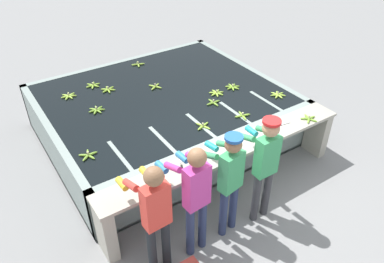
{
  "coord_description": "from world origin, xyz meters",
  "views": [
    {
      "loc": [
        -2.83,
        -3.05,
        4.2
      ],
      "look_at": [
        0.0,
        1.21,
        0.62
      ],
      "focal_mm": 35.0,
      "sensor_mm": 36.0,
      "label": 1
    }
  ],
  "objects_px": {
    "banana_bunch_floating_1": "(217,93)",
    "knife_1": "(181,164)",
    "banana_bunch_floating_5": "(108,89)",
    "banana_bunch_floating_10": "(138,64)",
    "banana_bunch_floating_12": "(69,96)",
    "banana_bunch_floating_11": "(155,87)",
    "banana_bunch_ledge_1": "(309,119)",
    "worker_0": "(155,211)",
    "worker_1": "(195,192)",
    "banana_bunch_ledge_0": "(154,176)",
    "banana_bunch_floating_9": "(93,85)",
    "banana_bunch_floating_6": "(242,116)",
    "knife_0": "(278,125)",
    "banana_bunch_floating_8": "(213,103)",
    "worker_2": "(229,176)",
    "worker_3": "(264,160)",
    "banana_bunch_floating_2": "(278,95)",
    "banana_bunch_floating_4": "(97,110)",
    "banana_bunch_floating_3": "(88,155)",
    "banana_bunch_floating_0": "(203,126)",
    "banana_bunch_floating_7": "(233,87)"
  },
  "relations": [
    {
      "from": "banana_bunch_floating_1",
      "to": "knife_1",
      "type": "relative_size",
      "value": 0.85
    },
    {
      "from": "banana_bunch_floating_5",
      "to": "banana_bunch_floating_10",
      "type": "relative_size",
      "value": 1.02
    },
    {
      "from": "banana_bunch_floating_10",
      "to": "banana_bunch_floating_12",
      "type": "relative_size",
      "value": 0.99
    },
    {
      "from": "banana_bunch_floating_10",
      "to": "banana_bunch_floating_11",
      "type": "bearing_deg",
      "value": -99.62
    },
    {
      "from": "banana_bunch_floating_11",
      "to": "banana_bunch_ledge_1",
      "type": "relative_size",
      "value": 0.93
    },
    {
      "from": "worker_0",
      "to": "worker_1",
      "type": "height_order",
      "value": "worker_1"
    },
    {
      "from": "worker_1",
      "to": "banana_bunch_floating_10",
      "type": "height_order",
      "value": "worker_1"
    },
    {
      "from": "banana_bunch_ledge_0",
      "to": "banana_bunch_floating_11",
      "type": "bearing_deg",
      "value": 60.83
    },
    {
      "from": "banana_bunch_floating_9",
      "to": "banana_bunch_floating_12",
      "type": "bearing_deg",
      "value": -164.55
    },
    {
      "from": "banana_bunch_floating_6",
      "to": "knife_0",
      "type": "relative_size",
      "value": 0.8
    },
    {
      "from": "banana_bunch_floating_6",
      "to": "banana_bunch_floating_8",
      "type": "bearing_deg",
      "value": 103.94
    },
    {
      "from": "banana_bunch_ledge_1",
      "to": "knife_1",
      "type": "bearing_deg",
      "value": 175.35
    },
    {
      "from": "banana_bunch_floating_9",
      "to": "worker_2",
      "type": "bearing_deg",
      "value": -81.97
    },
    {
      "from": "worker_0",
      "to": "worker_2",
      "type": "relative_size",
      "value": 1.03
    },
    {
      "from": "banana_bunch_floating_8",
      "to": "banana_bunch_floating_11",
      "type": "xyz_separation_m",
      "value": [
        -0.56,
        1.07,
        0.0
      ]
    },
    {
      "from": "banana_bunch_ledge_0",
      "to": "knife_0",
      "type": "relative_size",
      "value": 0.8
    },
    {
      "from": "worker_0",
      "to": "banana_bunch_floating_6",
      "type": "height_order",
      "value": "worker_0"
    },
    {
      "from": "worker_3",
      "to": "banana_bunch_ledge_0",
      "type": "xyz_separation_m",
      "value": [
        -1.32,
        0.65,
        -0.12
      ]
    },
    {
      "from": "worker_2",
      "to": "knife_1",
      "type": "distance_m",
      "value": 0.71
    },
    {
      "from": "banana_bunch_floating_6",
      "to": "banana_bunch_floating_10",
      "type": "xyz_separation_m",
      "value": [
        -0.53,
        2.73,
        0.0
      ]
    },
    {
      "from": "worker_0",
      "to": "banana_bunch_floating_6",
      "type": "distance_m",
      "value": 2.53
    },
    {
      "from": "banana_bunch_floating_5",
      "to": "banana_bunch_ledge_1",
      "type": "relative_size",
      "value": 1.02
    },
    {
      "from": "banana_bunch_floating_6",
      "to": "worker_3",
      "type": "bearing_deg",
      "value": -117.5
    },
    {
      "from": "banana_bunch_floating_5",
      "to": "banana_bunch_floating_6",
      "type": "bearing_deg",
      "value": -54.15
    },
    {
      "from": "worker_0",
      "to": "banana_bunch_floating_2",
      "type": "bearing_deg",
      "value": 22.28
    },
    {
      "from": "worker_3",
      "to": "knife_1",
      "type": "bearing_deg",
      "value": 142.44
    },
    {
      "from": "banana_bunch_floating_4",
      "to": "knife_1",
      "type": "height_order",
      "value": "banana_bunch_floating_4"
    },
    {
      "from": "banana_bunch_floating_10",
      "to": "banana_bunch_floating_12",
      "type": "bearing_deg",
      "value": -162.81
    },
    {
      "from": "banana_bunch_floating_1",
      "to": "banana_bunch_floating_5",
      "type": "distance_m",
      "value": 1.99
    },
    {
      "from": "worker_0",
      "to": "banana_bunch_ledge_1",
      "type": "height_order",
      "value": "worker_0"
    },
    {
      "from": "banana_bunch_floating_10",
      "to": "banana_bunch_floating_4",
      "type": "bearing_deg",
      "value": -138.63
    },
    {
      "from": "worker_1",
      "to": "banana_bunch_floating_8",
      "type": "xyz_separation_m",
      "value": [
        1.56,
        1.75,
        -0.11
      ]
    },
    {
      "from": "banana_bunch_floating_4",
      "to": "banana_bunch_floating_5",
      "type": "xyz_separation_m",
      "value": [
        0.44,
        0.56,
        0.0
      ]
    },
    {
      "from": "worker_2",
      "to": "banana_bunch_floating_2",
      "type": "height_order",
      "value": "worker_2"
    },
    {
      "from": "worker_0",
      "to": "worker_3",
      "type": "xyz_separation_m",
      "value": [
        1.65,
        -0.02,
        0.02
      ]
    },
    {
      "from": "worker_1",
      "to": "knife_0",
      "type": "distance_m",
      "value": 2.1
    },
    {
      "from": "banana_bunch_floating_1",
      "to": "banana_bunch_floating_2",
      "type": "distance_m",
      "value": 1.1
    },
    {
      "from": "banana_bunch_floating_8",
      "to": "knife_1",
      "type": "height_order",
      "value": "banana_bunch_floating_8"
    },
    {
      "from": "worker_3",
      "to": "banana_bunch_floating_4",
      "type": "distance_m",
      "value": 2.97
    },
    {
      "from": "worker_0",
      "to": "banana_bunch_floating_3",
      "type": "xyz_separation_m",
      "value": [
        -0.23,
        1.54,
        -0.1
      ]
    },
    {
      "from": "banana_bunch_floating_0",
      "to": "banana_bunch_floating_3",
      "type": "height_order",
      "value": "same"
    },
    {
      "from": "banana_bunch_floating_7",
      "to": "banana_bunch_ledge_1",
      "type": "height_order",
      "value": "banana_bunch_ledge_1"
    },
    {
      "from": "banana_bunch_floating_7",
      "to": "banana_bunch_floating_9",
      "type": "bearing_deg",
      "value": 144.98
    },
    {
      "from": "banana_bunch_floating_1",
      "to": "banana_bunch_floating_6",
      "type": "height_order",
      "value": "same"
    },
    {
      "from": "banana_bunch_floating_0",
      "to": "banana_bunch_floating_2",
      "type": "bearing_deg",
      "value": 2.62
    },
    {
      "from": "worker_0",
      "to": "banana_bunch_floating_1",
      "type": "bearing_deg",
      "value": 40.13
    },
    {
      "from": "banana_bunch_floating_1",
      "to": "banana_bunch_floating_2",
      "type": "relative_size",
      "value": 1.0
    },
    {
      "from": "banana_bunch_floating_6",
      "to": "knife_1",
      "type": "relative_size",
      "value": 0.85
    },
    {
      "from": "banana_bunch_floating_2",
      "to": "banana_bunch_floating_3",
      "type": "relative_size",
      "value": 1.01
    },
    {
      "from": "banana_bunch_ledge_0",
      "to": "banana_bunch_floating_4",
      "type": "bearing_deg",
      "value": 90.04
    }
  ]
}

